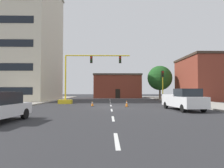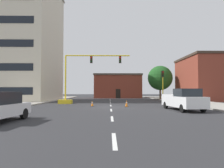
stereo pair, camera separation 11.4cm
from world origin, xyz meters
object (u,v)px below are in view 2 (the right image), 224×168
(traffic_signal_gantry, at_px, (75,87))
(traffic_cone_roadside_b, at_px, (92,104))
(tree_right_far, at_px, (160,78))
(traffic_cone_roadside_a, at_px, (126,104))
(pickup_truck_white, at_px, (183,100))
(traffic_light_pole_right, at_px, (163,79))

(traffic_signal_gantry, bearing_deg, traffic_cone_roadside_b, -58.18)
(tree_right_far, bearing_deg, traffic_cone_roadside_a, -115.09)
(pickup_truck_white, distance_m, traffic_cone_roadside_a, 6.30)
(traffic_cone_roadside_a, bearing_deg, traffic_light_pole_right, 49.29)
(traffic_light_pole_right, bearing_deg, pickup_truck_white, -96.33)
(traffic_signal_gantry, relative_size, pickup_truck_white, 1.78)
(traffic_light_pole_right, height_order, tree_right_far, tree_right_far)
(traffic_cone_roadside_a, xyz_separation_m, traffic_cone_roadside_b, (-3.92, 0.79, -0.06))
(tree_right_far, xyz_separation_m, traffic_cone_roadside_b, (-12.65, -17.86, -4.17))
(traffic_light_pole_right, relative_size, tree_right_far, 0.68)
(traffic_signal_gantry, bearing_deg, tree_right_far, 40.68)
(pickup_truck_white, bearing_deg, traffic_cone_roadside_a, 140.81)
(traffic_signal_gantry, distance_m, pickup_truck_white, 14.93)
(traffic_signal_gantry, xyz_separation_m, traffic_cone_roadside_b, (2.83, -4.55, -1.99))
(tree_right_far, xyz_separation_m, traffic_cone_roadside_a, (-8.73, -18.65, -4.11))
(pickup_truck_white, xyz_separation_m, traffic_cone_roadside_b, (-8.78, 4.76, -0.67))
(traffic_signal_gantry, height_order, traffic_cone_roadside_b, traffic_signal_gantry)
(pickup_truck_white, relative_size, traffic_cone_roadside_a, 7.51)
(traffic_light_pole_right, height_order, traffic_cone_roadside_b, traffic_light_pole_right)
(pickup_truck_white, bearing_deg, traffic_signal_gantry, 141.26)
(tree_right_far, bearing_deg, traffic_cone_roadside_b, -125.31)
(traffic_light_pole_right, xyz_separation_m, traffic_cone_roadside_a, (-6.09, -7.07, -3.16))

